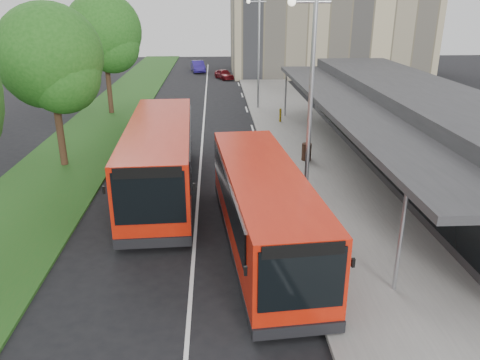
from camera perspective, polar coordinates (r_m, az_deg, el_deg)
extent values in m
plane|color=black|center=(16.38, -5.61, -8.25)|extent=(120.00, 120.00, 0.00)
cube|color=gray|center=(35.57, 5.41, 8.04)|extent=(5.00, 80.00, 0.15)
cube|color=#1B4F19|center=(36.05, -15.68, 7.49)|extent=(5.00, 80.00, 0.10)
cube|color=silver|center=(30.37, -4.55, 5.69)|extent=(0.12, 70.00, 0.01)
cube|color=silver|center=(14.85, 7.19, -11.63)|extent=(0.12, 2.00, 0.01)
cube|color=silver|center=(20.10, 4.27, -2.43)|extent=(0.12, 2.00, 0.01)
cube|color=silver|center=(25.68, 2.61, 2.88)|extent=(0.12, 2.00, 0.01)
cube|color=silver|center=(31.42, 1.54, 6.27)|extent=(0.12, 2.00, 0.01)
cube|color=silver|center=(37.24, 0.80, 8.61)|extent=(0.12, 2.00, 0.01)
cube|color=silver|center=(43.11, 0.26, 10.31)|extent=(0.12, 2.00, 0.01)
cube|color=silver|center=(49.01, -0.16, 11.60)|extent=(0.12, 2.00, 0.01)
cube|color=silver|center=(54.93, -0.49, 12.62)|extent=(0.12, 2.00, 0.01)
cube|color=silver|center=(60.87, -0.76, 13.44)|extent=(0.12, 2.00, 0.01)
cube|color=#2A2A2C|center=(25.23, 20.93, 5.89)|extent=(5.00, 26.00, 4.00)
cube|color=black|center=(24.42, 15.38, 5.09)|extent=(0.06, 24.00, 2.20)
cube|color=#2A2A2C|center=(23.66, 12.79, 9.07)|extent=(2.80, 26.00, 0.25)
cylinder|color=#999BA1|center=(13.90, 18.91, -7.29)|extent=(0.12, 0.12, 3.30)
cylinder|color=#999BA1|center=(34.27, 5.57, 10.24)|extent=(0.12, 0.12, 3.30)
cylinder|color=#372416|center=(25.29, -21.11, 5.81)|extent=(0.36, 0.36, 3.93)
sphere|color=#1C4F15|center=(24.69, -22.21, 13.82)|extent=(5.00, 5.00, 5.00)
sphere|color=#1C4F15|center=(24.23, -20.85, 11.75)|extent=(3.57, 3.57, 3.57)
sphere|color=#1C4F15|center=(25.39, -22.76, 12.47)|extent=(3.93, 3.93, 3.93)
cylinder|color=#372416|center=(36.62, -15.68, 11.01)|extent=(0.36, 0.36, 4.24)
sphere|color=#1C4F15|center=(36.20, -16.30, 17.01)|extent=(5.40, 5.40, 5.40)
sphere|color=#1C4F15|center=(35.75, -15.31, 15.51)|extent=(3.85, 3.85, 3.85)
sphere|color=#1C4F15|center=(36.84, -16.81, 15.96)|extent=(4.24, 4.24, 4.24)
cylinder|color=#999BA1|center=(17.07, 8.50, 7.82)|extent=(0.16, 0.16, 8.00)
cylinder|color=#999BA1|center=(16.60, 8.52, 20.69)|extent=(1.40, 0.10, 0.10)
sphere|color=silver|center=(16.50, 6.34, 20.79)|extent=(0.28, 0.28, 0.28)
cylinder|color=#999BA1|center=(36.65, 2.29, 14.96)|extent=(0.16, 0.16, 8.00)
cylinder|color=#999BA1|center=(36.43, 2.05, 20.92)|extent=(1.40, 0.10, 0.10)
sphere|color=silver|center=(36.39, 1.04, 20.93)|extent=(0.28, 0.28, 0.28)
cube|color=red|center=(15.71, 2.82, -3.08)|extent=(3.18, 10.03, 2.49)
cube|color=black|center=(16.24, 2.75, -7.00)|extent=(3.20, 10.05, 0.28)
cube|color=black|center=(11.34, 7.57, -11.99)|extent=(2.11, 0.23, 1.64)
cube|color=black|center=(20.14, 0.24, 3.65)|extent=(2.06, 0.23, 1.22)
cube|color=black|center=(15.62, -1.65, -1.42)|extent=(0.77, 8.43, 1.13)
cube|color=black|center=(16.04, 6.86, -0.96)|extent=(0.77, 8.43, 1.13)
cube|color=black|center=(12.18, 7.24, -17.78)|extent=(2.35, 0.28, 0.33)
cube|color=black|center=(10.92, 7.78, -8.50)|extent=(1.97, 0.21, 0.33)
cube|color=black|center=(11.14, 0.68, -11.02)|extent=(0.09, 0.09, 0.23)
cube|color=black|center=(11.77, 13.63, -9.77)|extent=(0.09, 0.09, 0.23)
cylinder|color=black|center=(13.36, 1.06, -13.41)|extent=(0.35, 0.87, 0.85)
cylinder|color=black|center=(13.76, 9.40, -12.59)|extent=(0.35, 0.87, 0.85)
cylinder|color=black|center=(18.93, -1.96, -2.53)|extent=(0.35, 0.87, 0.85)
cylinder|color=black|center=(19.22, 3.90, -2.20)|extent=(0.35, 0.87, 0.85)
cube|color=red|center=(20.56, -9.68, 3.03)|extent=(3.05, 11.00, 2.75)
cube|color=black|center=(21.01, -9.46, -0.46)|extent=(3.08, 11.02, 0.31)
cube|color=black|center=(15.35, -11.00, -2.22)|extent=(2.34, 0.15, 1.82)
cube|color=black|center=(25.72, -8.99, 7.70)|extent=(2.28, 0.15, 1.35)
cube|color=black|center=(20.86, -13.33, 4.43)|extent=(0.44, 9.34, 1.25)
cube|color=black|center=(20.66, -6.06, 4.73)|extent=(0.44, 9.34, 1.25)
cube|color=black|center=(16.03, -10.61, -7.53)|extent=(2.60, 0.19, 0.36)
cube|color=black|center=(15.02, -11.23, 0.86)|extent=(2.18, 0.13, 0.36)
cube|color=black|center=(15.67, -16.29, -1.18)|extent=(0.08, 0.08, 0.26)
cube|color=black|center=(15.38, -5.60, -0.82)|extent=(0.08, 0.08, 0.26)
cylinder|color=black|center=(17.87, -13.63, -4.48)|extent=(0.35, 0.95, 0.93)
cylinder|color=black|center=(17.68, -6.60, -4.29)|extent=(0.35, 0.95, 0.93)
cylinder|color=black|center=(24.40, -11.55, 2.62)|extent=(0.35, 0.95, 0.93)
cylinder|color=black|center=(24.26, -6.42, 2.82)|extent=(0.35, 0.95, 0.93)
cylinder|color=#321E14|center=(24.75, 8.10, 3.42)|extent=(0.62, 0.62, 0.90)
cylinder|color=yellow|center=(32.71, 4.93, 7.88)|extent=(0.19, 0.19, 0.92)
imported|color=#540C11|center=(52.32, -1.96, 12.77)|extent=(2.34, 3.38, 1.07)
imported|color=navy|center=(58.00, -5.15, 13.63)|extent=(1.97, 4.15, 1.31)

